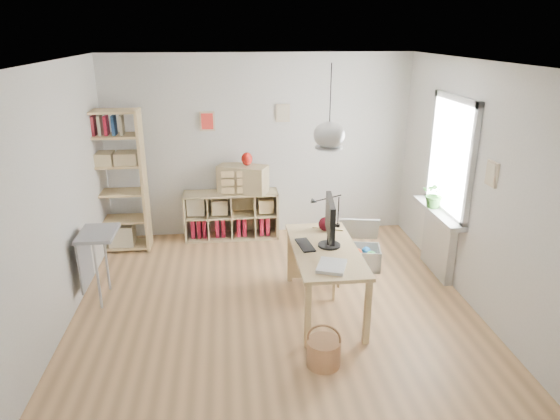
{
  "coord_description": "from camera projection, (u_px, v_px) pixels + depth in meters",
  "views": [
    {
      "loc": [
        -0.48,
        -5.04,
        3.01
      ],
      "look_at": [
        0.1,
        0.3,
        1.05
      ],
      "focal_mm": 32.0,
      "sensor_mm": 36.0,
      "label": 1
    }
  ],
  "objects": [
    {
      "name": "cube_shelf",
      "position": [
        230.0,
        218.0,
        7.58
      ],
      "size": [
        1.4,
        0.38,
        0.72
      ],
      "color": "tan",
      "rests_on": "ground"
    },
    {
      "name": "chair",
      "position": [
        325.0,
        257.0,
        5.96
      ],
      "size": [
        0.49,
        0.49,
        0.77
      ],
      "rotation": [
        0.0,
        0.0,
        -0.4
      ],
      "color": "#9C9C9F",
      "rests_on": "ground"
    },
    {
      "name": "tall_bookshelf",
      "position": [
        115.0,
        176.0,
        6.89
      ],
      "size": [
        0.8,
        0.38,
        2.0
      ],
      "color": "#D6BA7B",
      "rests_on": "ground"
    },
    {
      "name": "window_unit",
      "position": [
        452.0,
        156.0,
        6.04
      ],
      "size": [
        0.07,
        1.16,
        1.46
      ],
      "color": "white",
      "rests_on": "ground"
    },
    {
      "name": "desk",
      "position": [
        325.0,
        256.0,
        5.48
      ],
      "size": [
        0.7,
        1.5,
        0.75
      ],
      "color": "#D6BA7B",
      "rests_on": "ground"
    },
    {
      "name": "ground",
      "position": [
        274.0,
        304.0,
        5.78
      ],
      "size": [
        4.5,
        4.5,
        0.0
      ],
      "primitive_type": "plane",
      "color": "tan",
      "rests_on": "ground"
    },
    {
      "name": "windowsill",
      "position": [
        438.0,
        212.0,
        6.28
      ],
      "size": [
        0.22,
        1.2,
        0.06
      ],
      "primitive_type": "cube",
      "color": "silver",
      "rests_on": "radiator"
    },
    {
      "name": "monitor",
      "position": [
        330.0,
        220.0,
        5.39
      ],
      "size": [
        0.25,
        0.62,
        0.54
      ],
      "rotation": [
        0.0,
        0.0,
        -0.12
      ],
      "color": "black",
      "rests_on": "desk"
    },
    {
      "name": "red_vase",
      "position": [
        247.0,
        159.0,
        7.25
      ],
      "size": [
        0.16,
        0.16,
        0.19
      ],
      "primitive_type": "ellipsoid",
      "color": "#A9140E",
      "rests_on": "drawer_chest"
    },
    {
      "name": "wicker_basket",
      "position": [
        324.0,
        352.0,
        4.69
      ],
      "size": [
        0.32,
        0.32,
        0.44
      ],
      "rotation": [
        0.0,
        0.0,
        -0.29
      ],
      "color": "#9B6C46",
      "rests_on": "ground"
    },
    {
      "name": "side_table",
      "position": [
        93.0,
        247.0,
        5.68
      ],
      "size": [
        0.4,
        0.55,
        0.85
      ],
      "color": "#9C9C9F",
      "rests_on": "ground"
    },
    {
      "name": "room_shell",
      "position": [
        329.0,
        135.0,
        5.02
      ],
      "size": [
        4.5,
        4.5,
        4.5
      ],
      "color": "silver",
      "rests_on": "ground"
    },
    {
      "name": "task_lamp",
      "position": [
        324.0,
        207.0,
        5.88
      ],
      "size": [
        0.38,
        0.14,
        0.4
      ],
      "color": "black",
      "rests_on": "desk"
    },
    {
      "name": "drawer_chest",
      "position": [
        243.0,
        179.0,
        7.35
      ],
      "size": [
        0.78,
        0.58,
        0.41
      ],
      "primitive_type": "cube",
      "rotation": [
        0.0,
        0.0,
        -0.42
      ],
      "color": "tan",
      "rests_on": "cube_shelf"
    },
    {
      "name": "storage_chest",
      "position": [
        359.0,
        252.0,
        6.68
      ],
      "size": [
        0.66,
        0.72,
        0.59
      ],
      "rotation": [
        0.0,
        0.0,
        -0.2
      ],
      "color": "silver",
      "rests_on": "ground"
    },
    {
      "name": "yarn_ball",
      "position": [
        325.0,
        224.0,
        5.89
      ],
      "size": [
        0.16,
        0.16,
        0.16
      ],
      "primitive_type": "sphere",
      "color": "#480913",
      "rests_on": "desk"
    },
    {
      "name": "potted_plant",
      "position": [
        435.0,
        194.0,
        6.3
      ],
      "size": [
        0.4,
        0.38,
        0.36
      ],
      "primitive_type": "imported",
      "rotation": [
        0.0,
        0.0,
        -0.38
      ],
      "color": "#2C6024",
      "rests_on": "windowsill"
    },
    {
      "name": "keyboard",
      "position": [
        305.0,
        245.0,
        5.5
      ],
      "size": [
        0.19,
        0.38,
        0.02
      ],
      "primitive_type": "cube",
      "rotation": [
        0.0,
        0.0,
        0.13
      ],
      "color": "black",
      "rests_on": "desk"
    },
    {
      "name": "radiator",
      "position": [
        438.0,
        243.0,
        6.43
      ],
      "size": [
        0.1,
        0.8,
        0.8
      ],
      "primitive_type": "cube",
      "color": "silver",
      "rests_on": "ground"
    },
    {
      "name": "paper_tray",
      "position": [
        332.0,
        266.0,
        5.0
      ],
      "size": [
        0.37,
        0.41,
        0.03
      ],
      "primitive_type": "cube",
      "rotation": [
        0.0,
        0.0,
        -0.36
      ],
      "color": "silver",
      "rests_on": "desk"
    }
  ]
}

